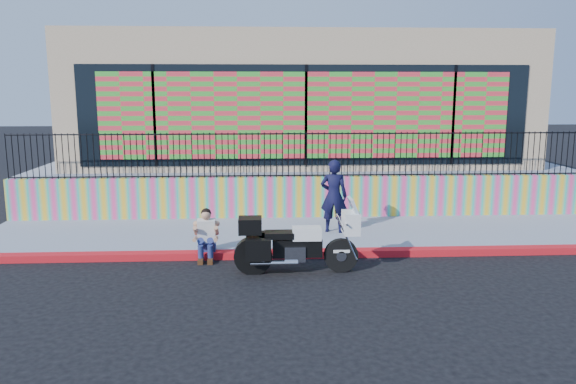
{
  "coord_description": "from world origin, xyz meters",
  "views": [
    {
      "loc": [
        -1.33,
        -11.65,
        3.58
      ],
      "look_at": [
        -0.66,
        1.2,
        1.21
      ],
      "focal_mm": 35.0,
      "sensor_mm": 36.0,
      "label": 1
    }
  ],
  "objects": [
    {
      "name": "red_curb",
      "position": [
        0.0,
        0.0,
        0.07
      ],
      "size": [
        16.0,
        0.3,
        0.15
      ],
      "primitive_type": "cube",
      "color": "red",
      "rests_on": "ground"
    },
    {
      "name": "police_officer",
      "position": [
        0.47,
        1.57,
        1.04
      ],
      "size": [
        0.73,
        0.57,
        1.78
      ],
      "primitive_type": "imported",
      "rotation": [
        0.0,
        0.0,
        2.9
      ],
      "color": "black",
      "rests_on": "sidewalk"
    },
    {
      "name": "police_motorcycle",
      "position": [
        -0.64,
        -1.03,
        0.63
      ],
      "size": [
        2.41,
        0.8,
        1.5
      ],
      "color": "black",
      "rests_on": "ground"
    },
    {
      "name": "storefront_building",
      "position": [
        0.0,
        8.13,
        3.25
      ],
      "size": [
        14.0,
        8.06,
        4.0
      ],
      "color": "tan",
      "rests_on": "elevated_platform"
    },
    {
      "name": "mural_wall",
      "position": [
        0.0,
        3.25,
        0.7
      ],
      "size": [
        16.0,
        0.2,
        1.1
      ],
      "primitive_type": "cube",
      "color": "#FF438B",
      "rests_on": "sidewalk"
    },
    {
      "name": "sidewalk",
      "position": [
        0.0,
        1.65,
        0.07
      ],
      "size": [
        16.0,
        3.0,
        0.15
      ],
      "primitive_type": "cube",
      "color": "gray",
      "rests_on": "ground"
    },
    {
      "name": "metal_fence",
      "position": [
        0.0,
        3.25,
        1.85
      ],
      "size": [
        15.8,
        0.04,
        1.2
      ],
      "primitive_type": null,
      "color": "black",
      "rests_on": "mural_wall"
    },
    {
      "name": "ground",
      "position": [
        0.0,
        0.0,
        0.0
      ],
      "size": [
        90.0,
        90.0,
        0.0
      ],
      "primitive_type": "plane",
      "color": "black",
      "rests_on": "ground"
    },
    {
      "name": "seated_man",
      "position": [
        -2.46,
        -0.09,
        0.45
      ],
      "size": [
        0.54,
        0.71,
        1.06
      ],
      "color": "navy",
      "rests_on": "ground"
    },
    {
      "name": "elevated_platform",
      "position": [
        0.0,
        8.35,
        0.62
      ],
      "size": [
        16.0,
        10.0,
        1.25
      ],
      "primitive_type": "cube",
      "color": "gray",
      "rests_on": "ground"
    }
  ]
}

